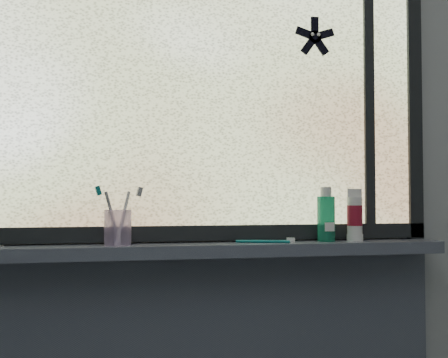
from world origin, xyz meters
TOP-DOWN VIEW (x-y plane):
  - wall_back at (0.00, 1.30)m, footprint 3.00×0.01m
  - windowsill at (0.00, 1.23)m, footprint 1.62×0.14m
  - window_pane at (0.00, 1.28)m, footprint 1.50×0.01m
  - frame_bottom at (0.00, 1.28)m, footprint 1.60×0.03m
  - frame_right at (0.78, 1.28)m, footprint 0.05×0.03m
  - frame_mullion at (0.60, 1.28)m, footprint 0.03×0.03m
  - starfish_sticker at (0.40, 1.27)m, footprint 0.15×0.02m
  - toothbrush_cup at (-0.26, 1.22)m, footprint 0.10×0.10m
  - toothbrush_lying at (0.20, 1.22)m, footprint 0.21×0.07m
  - mouthwash_bottle at (0.42, 1.23)m, footprint 0.08×0.08m
  - cream_tube at (0.52, 1.23)m, footprint 0.05×0.05m

SIDE VIEW (x-z plane):
  - windowsill at x=0.00m, z-range 0.98..1.02m
  - toothbrush_lying at x=0.20m, z-range 1.02..1.03m
  - frame_bottom at x=0.00m, z-range 1.02..1.07m
  - toothbrush_cup at x=-0.26m, z-range 1.02..1.13m
  - mouthwash_bottle at x=0.42m, z-range 1.04..1.19m
  - cream_tube at x=0.52m, z-range 1.05..1.18m
  - wall_back at x=0.00m, z-range 0.00..2.50m
  - frame_right at x=0.78m, z-range 0.98..2.08m
  - window_pane at x=0.00m, z-range 1.03..2.03m
  - frame_mullion at x=0.60m, z-range 1.03..2.03m
  - starfish_sticker at x=0.40m, z-range 1.65..1.79m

